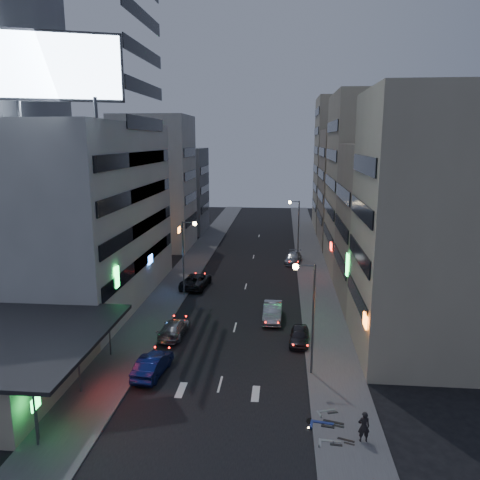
# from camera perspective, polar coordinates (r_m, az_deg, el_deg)

# --- Properties ---
(ground) EXTENTS (180.00, 180.00, 0.00)m
(ground) POSITION_cam_1_polar(r_m,az_deg,el_deg) (30.11, -3.54, -20.85)
(ground) COLOR black
(ground) RESTS_ON ground
(sidewalk_left) EXTENTS (4.00, 120.00, 0.12)m
(sidewalk_left) POSITION_cam_1_polar(r_m,az_deg,el_deg) (58.58, -6.82, -4.17)
(sidewalk_left) COLOR #4C4C4F
(sidewalk_left) RESTS_ON ground
(sidewalk_right) EXTENTS (4.00, 120.00, 0.12)m
(sidewalk_right) POSITION_cam_1_polar(r_m,az_deg,el_deg) (57.46, 9.03, -4.56)
(sidewalk_right) COLOR #4C4C4F
(sidewalk_right) RESTS_ON ground
(food_court) EXTENTS (11.00, 13.00, 3.88)m
(food_court) POSITION_cam_1_polar(r_m,az_deg,el_deg) (35.43, -26.50, -13.20)
(food_court) COLOR tan
(food_court) RESTS_ON ground
(white_building) EXTENTS (14.00, 24.00, 18.00)m
(white_building) POSITION_cam_1_polar(r_m,az_deg,el_deg) (50.19, -19.61, 2.94)
(white_building) COLOR beige
(white_building) RESTS_ON ground
(shophouse_near) EXTENTS (10.00, 11.00, 20.00)m
(shophouse_near) POSITION_cam_1_polar(r_m,az_deg,el_deg) (37.65, 22.11, 1.46)
(shophouse_near) COLOR tan
(shophouse_near) RESTS_ON ground
(shophouse_mid) EXTENTS (11.00, 12.00, 16.00)m
(shophouse_mid) POSITION_cam_1_polar(r_m,az_deg,el_deg) (49.05, 18.70, 1.62)
(shophouse_mid) COLOR gray
(shophouse_mid) RESTS_ON ground
(shophouse_far) EXTENTS (10.00, 14.00, 22.00)m
(shophouse_far) POSITION_cam_1_polar(r_m,az_deg,el_deg) (61.19, 15.68, 6.60)
(shophouse_far) COLOR tan
(shophouse_far) RESTS_ON ground
(far_left_a) EXTENTS (11.00, 10.00, 20.00)m
(far_left_a) POSITION_cam_1_polar(r_m,az_deg,el_deg) (72.92, -10.36, 6.87)
(far_left_a) COLOR beige
(far_left_a) RESTS_ON ground
(far_left_b) EXTENTS (12.00, 10.00, 15.00)m
(far_left_b) POSITION_cam_1_polar(r_m,az_deg,el_deg) (85.81, -8.30, 6.01)
(far_left_b) COLOR gray
(far_left_b) RESTS_ON ground
(far_right_a) EXTENTS (11.00, 12.00, 18.00)m
(far_right_a) POSITION_cam_1_polar(r_m,az_deg,el_deg) (76.19, 13.98, 6.17)
(far_right_a) COLOR gray
(far_right_a) RESTS_ON ground
(far_right_b) EXTENTS (12.00, 12.00, 24.00)m
(far_right_b) POSITION_cam_1_polar(r_m,az_deg,el_deg) (89.87, 13.08, 8.98)
(far_right_b) COLOR tan
(far_right_b) RESTS_ON ground
(billboard) EXTENTS (9.52, 3.75, 6.20)m
(billboard) POSITION_cam_1_polar(r_m,az_deg,el_deg) (39.23, -21.76, 19.03)
(billboard) COLOR #595B60
(billboard) RESTS_ON white_building
(street_lamp_right_near) EXTENTS (1.60, 0.44, 8.02)m
(street_lamp_right_near) POSITION_cam_1_polar(r_m,az_deg,el_deg) (32.91, 8.28, -7.57)
(street_lamp_right_near) COLOR #595B60
(street_lamp_right_near) RESTS_ON sidewalk_right
(street_lamp_left) EXTENTS (1.60, 0.44, 8.02)m
(street_lamp_left) POSITION_cam_1_polar(r_m,az_deg,el_deg) (49.25, -6.52, -0.91)
(street_lamp_left) COLOR #595B60
(street_lamp_left) RESTS_ON sidewalk_left
(street_lamp_right_far) EXTENTS (1.60, 0.44, 8.02)m
(street_lamp_right_far) POSITION_cam_1_polar(r_m,az_deg,el_deg) (65.91, 6.83, 2.38)
(street_lamp_right_far) COLOR #595B60
(street_lamp_right_far) RESTS_ON sidewalk_right
(parked_car_right_near) EXTENTS (1.81, 3.90, 1.29)m
(parked_car_right_near) POSITION_cam_1_polar(r_m,az_deg,el_deg) (39.45, 7.24, -11.50)
(parked_car_right_near) COLOR #28272C
(parked_car_right_near) RESTS_ON ground
(parked_car_right_mid) EXTENTS (1.76, 4.84, 1.59)m
(parked_car_right_mid) POSITION_cam_1_polar(r_m,az_deg,el_deg) (43.92, 3.99, -8.72)
(parked_car_right_mid) COLOR #ACAFB5
(parked_car_right_mid) RESTS_ON ground
(parked_car_left) EXTENTS (3.15, 5.91, 1.58)m
(parked_car_left) POSITION_cam_1_polar(r_m,az_deg,el_deg) (53.36, -5.39, -4.95)
(parked_car_left) COLOR black
(parked_car_left) RESTS_ON ground
(parked_car_right_far) EXTENTS (2.57, 5.06, 1.41)m
(parked_car_right_far) POSITION_cam_1_polar(r_m,az_deg,el_deg) (63.87, 6.52, -2.20)
(parked_car_right_far) COLOR #95989D
(parked_car_right_far) RESTS_ON ground
(road_car_blue) EXTENTS (2.05, 4.69, 1.50)m
(road_car_blue) POSITION_cam_1_polar(r_m,az_deg,el_deg) (34.90, -10.59, -14.71)
(road_car_blue) COLOR navy
(road_car_blue) RESTS_ON ground
(road_car_silver) EXTENTS (2.14, 4.83, 1.38)m
(road_car_silver) POSITION_cam_1_polar(r_m,az_deg,el_deg) (40.87, -8.07, -10.60)
(road_car_silver) COLOR #A0A4A8
(road_car_silver) RESTS_ON ground
(person) EXTENTS (0.68, 0.48, 1.78)m
(person) POSITION_cam_1_polar(r_m,az_deg,el_deg) (28.36, 14.86, -21.13)
(person) COLOR black
(person) RESTS_ON sidewalk_right
(scooter_black_a) EXTENTS (1.03, 1.70, 0.99)m
(scooter_black_a) POSITION_cam_1_polar(r_m,az_deg,el_deg) (28.47, 13.95, -21.89)
(scooter_black_a) COLOR black
(scooter_black_a) RESTS_ON sidewalk_right
(scooter_silver_a) EXTENTS (0.76, 1.89, 1.13)m
(scooter_silver_a) POSITION_cam_1_polar(r_m,az_deg,el_deg) (28.29, 12.34, -21.88)
(scooter_silver_a) COLOR #9FA2A6
(scooter_silver_a) RESTS_ON sidewalk_right
(scooter_blue) EXTENTS (1.00, 2.11, 1.24)m
(scooter_blue) POSITION_cam_1_polar(r_m,az_deg,el_deg) (29.59, 11.49, -20.05)
(scooter_blue) COLOR navy
(scooter_blue) RESTS_ON sidewalk_right
(scooter_black_b) EXTENTS (1.07, 1.93, 1.12)m
(scooter_black_b) POSITION_cam_1_polar(r_m,az_deg,el_deg) (29.73, 12.69, -20.07)
(scooter_black_b) COLOR black
(scooter_black_b) RESTS_ON sidewalk_right
(scooter_silver_b) EXTENTS (1.09, 1.88, 1.09)m
(scooter_silver_b) POSITION_cam_1_polar(r_m,az_deg,el_deg) (30.96, 11.52, -18.64)
(scooter_silver_b) COLOR #9B9CA2
(scooter_silver_b) RESTS_ON sidewalk_right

